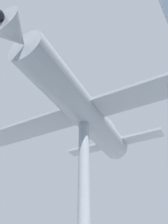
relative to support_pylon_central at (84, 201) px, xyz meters
The scene contains 2 objects.
support_pylon_central is the anchor object (origin of this frame).
suspended_airplane 4.80m from the support_pylon_central, 84.84° to the left, with size 21.81×11.96×2.74m.
Camera 1 is at (-3.80, 9.17, 1.48)m, focal length 35.00 mm.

